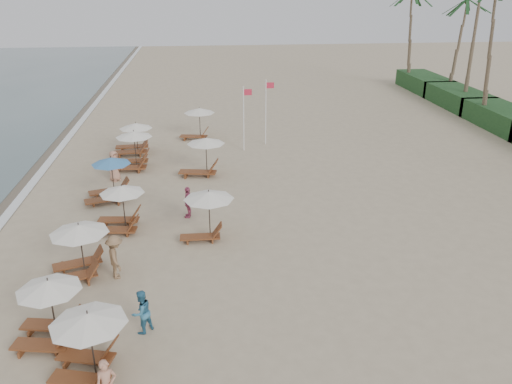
{
  "coord_description": "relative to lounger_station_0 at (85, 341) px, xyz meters",
  "views": [
    {
      "loc": [
        -1.57,
        -14.93,
        10.74
      ],
      "look_at": [
        1.0,
        7.9,
        1.3
      ],
      "focal_mm": 36.26,
      "sensor_mm": 36.0,
      "label": 1
    }
  ],
  "objects": [
    {
      "name": "lounger_station_1",
      "position": [
        -1.51,
        1.67,
        -0.05
      ],
      "size": [
        2.38,
        2.02,
        2.24
      ],
      "color": "brown",
      "rests_on": "ground"
    },
    {
      "name": "inland_station_2",
      "position": [
        3.35,
        24.13,
        0.22
      ],
      "size": [
        2.71,
        2.24,
        2.22
      ],
      "color": "brown",
      "rests_on": "ground"
    },
    {
      "name": "beachgoer_far_a",
      "position": [
        2.82,
        10.64,
        -0.37
      ],
      "size": [
        0.56,
        0.98,
        1.58
      ],
      "primitive_type": "imported",
      "rotation": [
        0.0,
        0.0,
        4.51
      ],
      "color": "#AC4567",
      "rests_on": "ground"
    },
    {
      "name": "inland_station_0",
      "position": [
        3.64,
        8.21,
        0.31
      ],
      "size": [
        2.53,
        2.24,
        2.22
      ],
      "color": "brown",
      "rests_on": "ground"
    },
    {
      "name": "inland_station_1",
      "position": [
        3.57,
        16.42,
        0.11
      ],
      "size": [
        2.9,
        2.24,
        2.22
      ],
      "color": "brown",
      "rests_on": "ground"
    },
    {
      "name": "lounger_station_3",
      "position": [
        -0.32,
        9.59,
        -0.13
      ],
      "size": [
        2.46,
        2.04,
        2.17
      ],
      "color": "brown",
      "rests_on": "ground"
    },
    {
      "name": "flag_pole_far",
      "position": [
        8.15,
        22.25,
        1.36
      ],
      "size": [
        0.6,
        0.08,
        4.53
      ],
      "color": "silver",
      "rests_on": "ground"
    },
    {
      "name": "lounger_station_6",
      "position": [
        -0.94,
        21.17,
        -0.22
      ],
      "size": [
        2.71,
        2.16,
        2.06
      ],
      "color": "brown",
      "rests_on": "ground"
    },
    {
      "name": "lounger_station_2",
      "position": [
        -1.4,
        5.66,
        -0.04
      ],
      "size": [
        2.57,
        2.33,
        2.19
      ],
      "color": "brown",
      "rests_on": "ground"
    },
    {
      "name": "beachgoer_mid_b",
      "position": [
        0.1,
        5.36,
        -0.27
      ],
      "size": [
        0.99,
        1.3,
        1.78
      ],
      "primitive_type": "imported",
      "rotation": [
        0.0,
        0.0,
        1.88
      ],
      "color": "olive",
      "rests_on": "ground"
    },
    {
      "name": "beachgoer_far_b",
      "position": [
        -1.41,
        16.11,
        -0.27
      ],
      "size": [
        1.01,
        1.03,
        1.78
      ],
      "primitive_type": "imported",
      "rotation": [
        0.0,
        0.0,
        0.82
      ],
      "color": "tan",
      "rests_on": "ground"
    },
    {
      "name": "lounger_station_4",
      "position": [
        -1.35,
        13.27,
        -0.13
      ],
      "size": [
        2.58,
        2.48,
        2.33
      ],
      "color": "brown",
      "rests_on": "ground"
    },
    {
      "name": "lounger_station_0",
      "position": [
        0.0,
        0.0,
        0.0
      ],
      "size": [
        2.44,
        2.23,
        2.1
      ],
      "color": "brown",
      "rests_on": "ground"
    },
    {
      "name": "lounger_station_5",
      "position": [
        -0.72,
        18.1,
        -0.12
      ],
      "size": [
        2.74,
        2.2,
        2.35
      ],
      "color": "brown",
      "rests_on": "ground"
    },
    {
      "name": "flag_pole_near",
      "position": [
        6.5,
        20.97,
        1.27
      ],
      "size": [
        0.59,
        0.08,
        4.36
      ],
      "color": "silver",
      "rests_on": "ground"
    },
    {
      "name": "foam_line",
      "position": [
        -6.11,
        12.4,
        -1.15
      ],
      "size": [
        0.5,
        140.0,
        0.02
      ],
      "primitive_type": "cube",
      "color": "white",
      "rests_on": "ground"
    },
    {
      "name": "ground",
      "position": [
        5.09,
        2.4,
        -1.16
      ],
      "size": [
        160.0,
        160.0,
        0.0
      ],
      "primitive_type": "plane",
      "color": "tan",
      "rests_on": "ground"
    },
    {
      "name": "beachgoer_mid_a",
      "position": [
        1.4,
        1.82,
        -0.39
      ],
      "size": [
        0.94,
        0.93,
        1.53
      ],
      "primitive_type": "imported",
      "rotation": [
        0.0,
        0.0,
        3.9
      ],
      "color": "teal",
      "rests_on": "ground"
    }
  ]
}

